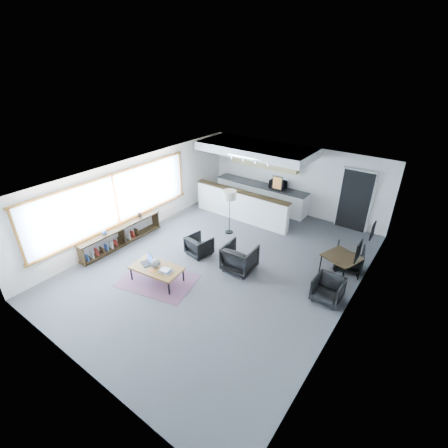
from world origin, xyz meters
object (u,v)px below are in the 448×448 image
Objects in this scene: coffee_table at (157,268)px; ceramic_pot at (156,263)px; laptop at (148,261)px; microwave at (278,184)px; armchair_right at (240,257)px; book_stack at (166,271)px; dining_chair_near at (328,290)px; armchair_left at (199,245)px; floor_lamp at (229,197)px; dining_chair_far at (349,258)px; dining_table at (342,258)px.

ceramic_pot is (-0.01, 0.00, 0.16)m from coffee_table.
microwave reaches higher than laptop.
coffee_table is 0.16m from ceramic_pot.
book_stack is at bearing 53.99° from armchair_right.
laptop is 4.72m from dining_chair_near.
ceramic_pot is at bearing -95.40° from microwave.
coffee_table is 2.44× the size of dining_chair_near.
coffee_table is 2.51× the size of microwave.
armchair_left is (0.09, 1.68, -0.23)m from ceramic_pot.
armchair_left is 4.25m from microwave.
ceramic_pot is at bearing 178.84° from book_stack.
coffee_table is 3.53× the size of laptop.
microwave is (0.47, 2.49, -0.22)m from floor_lamp.
ceramic_pot is 0.29× the size of armchair_right.
laptop is 2.52m from armchair_right.
ceramic_pot is at bearing 170.29° from coffee_table.
coffee_table is 1.69m from armchair_left.
floor_lamp is (0.02, 3.34, 0.93)m from coffee_table.
microwave is (0.51, 5.83, 0.55)m from ceramic_pot.
coffee_table is 1.69× the size of armchair_right.
floor_lamp reaches higher than coffee_table.
dining_chair_near is at bearing -19.23° from floor_lamp.
dining_chair_far reaches higher than dining_chair_near.
dining_table is 1.13m from dining_chair_near.
armchair_right is 4.26m from microwave.
microwave is (0.50, 5.83, 0.71)m from coffee_table.
book_stack reaches higher than coffee_table.
armchair_left is 1.15× the size of dining_chair_near.
armchair_right is at bearing 42.00° from coffee_table.
microwave is at bearing 140.78° from dining_table.
armchair_right is 2.75m from dining_table.
microwave reaches higher than book_stack.
ceramic_pot is 0.37× the size of armchair_left.
microwave is (-3.49, 2.21, 0.80)m from dining_chair_far.
armchair_left is at bearing -160.60° from dining_table.
dining_table reaches higher than armchair_left.
laptop is (-0.31, 0.01, 0.10)m from coffee_table.
dining_chair_far is at bearing -145.72° from armchair_right.
dining_table is 0.67m from dining_chair_far.
ceramic_pot is 0.39× the size of dining_chair_far.
armchair_right reaches higher than dining_table.
floor_lamp is at bearing 82.25° from coffee_table.
dining_chair_near is (2.48, 0.21, -0.13)m from armchair_right.
ceramic_pot is 1.70m from armchair_left.
dining_chair_near is at bearing -166.37° from armchair_left.
armchair_right is at bearing 65.38° from laptop.
floor_lamp reaches higher than microwave.
laptop is 0.48× the size of armchair_right.
armchair_left is 4.37m from dining_chair_far.
laptop and armchair_left have the same top height.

